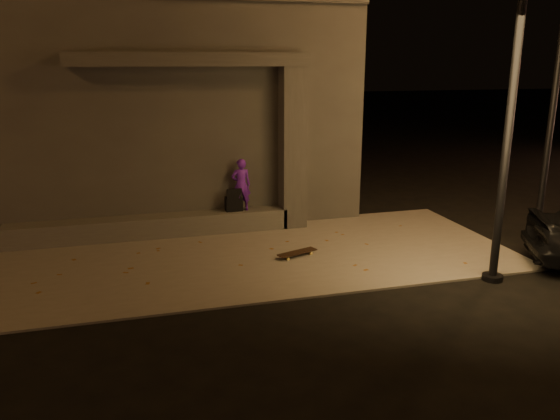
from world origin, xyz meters
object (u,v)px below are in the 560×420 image
object	(u,v)px
skateboard	(297,253)
street_lamp_0	(519,33)
skateboarder	(241,185)
backpack	(234,203)
column	(293,149)

from	to	relation	value
skateboard	street_lamp_0	size ratio (longest dim) A/B	0.12
skateboarder	street_lamp_0	bearing A→B (deg)	136.20
skateboarder	skateboard	distance (m)	2.38
street_lamp_0	backpack	bearing A→B (deg)	133.64
column	skateboard	xyz separation A→B (m)	(-0.51, -2.07, -1.72)
skateboarder	backpack	size ratio (longest dim) A/B	2.22
skateboarder	skateboard	size ratio (longest dim) A/B	1.36
column	skateboard	distance (m)	2.74
column	skateboarder	size ratio (longest dim) A/B	3.07
column	skateboarder	xyz separation A→B (m)	(-1.20, 0.00, -0.76)
backpack	skateboard	size ratio (longest dim) A/B	0.61
skateboard	street_lamp_0	bearing A→B (deg)	-52.99
column	backpack	bearing A→B (deg)	180.00
skateboarder	backpack	xyz separation A→B (m)	(-0.18, 0.00, -0.41)
column	skateboard	world-z (taller)	column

